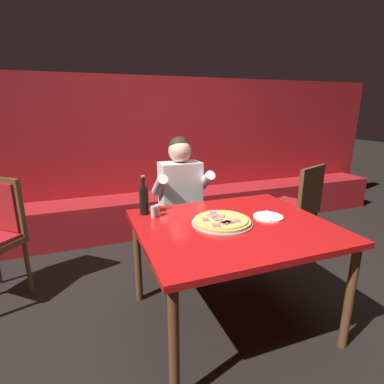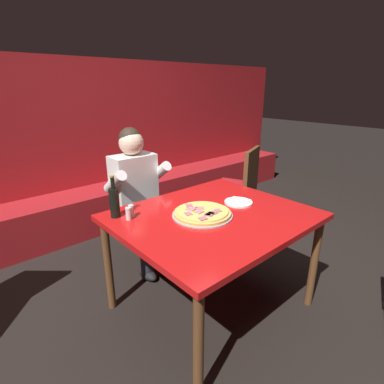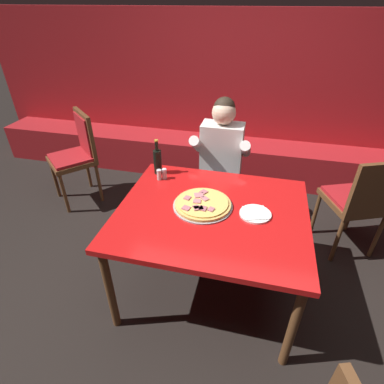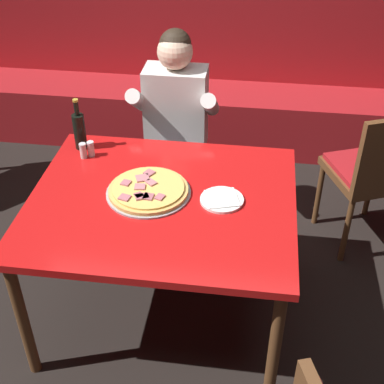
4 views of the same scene
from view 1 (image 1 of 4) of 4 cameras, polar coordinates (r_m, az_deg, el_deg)
The scene contains 11 objects.
ground_plane at distance 2.45m, azimuth 7.22°, elevation -22.97°, with size 24.00×24.00×0.00m, color black.
booth_wall_panel at distance 4.00m, azimuth -6.98°, elevation 7.42°, with size 6.80×0.16×1.90m, color #A3191E.
booth_bench at distance 3.87m, azimuth -5.49°, elevation -3.82°, with size 6.46×0.48×0.46m, color #A3191E.
main_dining_table at distance 2.08m, azimuth 7.88°, elevation -7.95°, with size 1.28×1.09×0.77m.
pizza at distance 2.05m, azimuth 5.73°, elevation -5.55°, with size 0.41×0.41×0.05m.
plate_white_paper at distance 2.21m, azimuth 14.32°, elevation -4.56°, with size 0.21×0.21×0.02m.
beer_bottle at distance 2.22m, azimuth -9.13°, elevation -1.48°, with size 0.07×0.07×0.29m.
shaker_red_pepper_flakes at distance 2.15m, azimuth -7.39°, elevation -3.92°, with size 0.04×0.04×0.09m.
shaker_black_pepper at distance 2.18m, azimuth -6.62°, elevation -3.62°, with size 0.04×0.04×0.09m.
diner_seated_blue_shirt at distance 2.77m, azimuth -1.68°, elevation -1.45°, with size 0.53×0.53×1.27m.
dining_chair_by_booth at distance 3.30m, azimuth 19.56°, elevation -1.87°, with size 0.57×0.57×0.97m.
Camera 1 is at (-0.93, -1.67, 1.53)m, focal length 28.00 mm.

